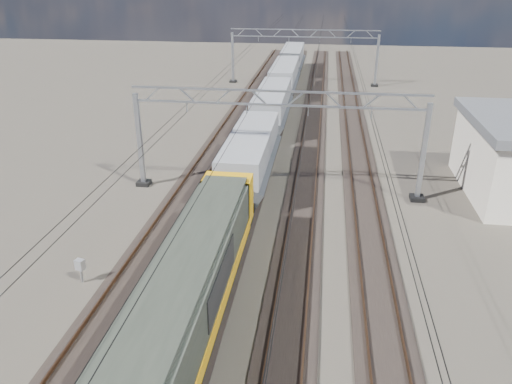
# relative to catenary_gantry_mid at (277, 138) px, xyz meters

# --- Properties ---
(ground) EXTENTS (160.00, 160.00, 0.00)m
(ground) POSITION_rel_catenary_gantry_mid_xyz_m (-0.00, -4.00, -3.91)
(ground) COLOR #29251F
(ground) RESTS_ON ground
(track_outer_west) EXTENTS (2.60, 140.00, 0.30)m
(track_outer_west) POSITION_rel_catenary_gantry_mid_xyz_m (-6.00, -4.00, -3.83)
(track_outer_west) COLOR black
(track_outer_west) RESTS_ON ground
(track_loco) EXTENTS (2.60, 140.00, 0.30)m
(track_loco) POSITION_rel_catenary_gantry_mid_xyz_m (-2.00, -4.00, -3.83)
(track_loco) COLOR black
(track_loco) RESTS_ON ground
(track_inner_east) EXTENTS (2.60, 140.00, 0.30)m
(track_inner_east) POSITION_rel_catenary_gantry_mid_xyz_m (2.00, -4.00, -3.83)
(track_inner_east) COLOR black
(track_inner_east) RESTS_ON ground
(track_outer_east) EXTENTS (2.60, 140.00, 0.30)m
(track_outer_east) POSITION_rel_catenary_gantry_mid_xyz_m (6.00, -4.00, -3.83)
(track_outer_east) COLOR black
(track_outer_east) RESTS_ON ground
(catenary_gantry_mid) EXTENTS (19.90, 0.90, 7.11)m
(catenary_gantry_mid) POSITION_rel_catenary_gantry_mid_xyz_m (0.00, 0.00, 0.00)
(catenary_gantry_mid) COLOR #9A9FA8
(catenary_gantry_mid) RESTS_ON ground
(catenary_gantry_far) EXTENTS (19.90, 0.90, 7.11)m
(catenary_gantry_far) POSITION_rel_catenary_gantry_mid_xyz_m (0.00, 36.00, 0.00)
(catenary_gantry_far) COLOR #9A9FA8
(catenary_gantry_far) RESTS_ON ground
(overhead_wires) EXTENTS (12.03, 140.00, 0.53)m
(overhead_wires) POSITION_rel_catenary_gantry_mid_xyz_m (-0.00, 4.00, 1.84)
(overhead_wires) COLOR black
(overhead_wires) RESTS_ON ground
(locomotive) EXTENTS (2.76, 21.10, 3.62)m
(locomotive) POSITION_rel_catenary_gantry_mid_xyz_m (-2.00, -16.19, -1.58)
(locomotive) COLOR black
(locomotive) RESTS_ON ground
(hopper_wagon_lead) EXTENTS (3.38, 13.00, 3.25)m
(hopper_wagon_lead) POSITION_rel_catenary_gantry_mid_xyz_m (-2.00, 1.51, -1.67)
(hopper_wagon_lead) COLOR black
(hopper_wagon_lead) RESTS_ON ground
(hopper_wagon_mid) EXTENTS (3.38, 13.00, 3.25)m
(hopper_wagon_mid) POSITION_rel_catenary_gantry_mid_xyz_m (-2.00, 15.71, -1.67)
(hopper_wagon_mid) COLOR black
(hopper_wagon_mid) RESTS_ON ground
(hopper_wagon_third) EXTENTS (3.38, 13.00, 3.25)m
(hopper_wagon_third) POSITION_rel_catenary_gantry_mid_xyz_m (-2.00, 29.91, -1.67)
(hopper_wagon_third) COLOR black
(hopper_wagon_third) RESTS_ON ground
(hopper_wagon_fourth) EXTENTS (3.38, 13.00, 3.25)m
(hopper_wagon_fourth) POSITION_rel_catenary_gantry_mid_xyz_m (-2.00, 44.11, -1.67)
(hopper_wagon_fourth) COLOR black
(hopper_wagon_fourth) RESTS_ON ground
(trackside_cabinet) EXTENTS (0.49, 0.42, 1.28)m
(trackside_cabinet) POSITION_rel_catenary_gantry_mid_xyz_m (-8.36, -12.16, -2.94)
(trackside_cabinet) COLOR #9A9FA8
(trackside_cabinet) RESTS_ON ground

